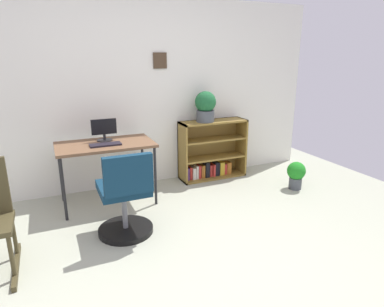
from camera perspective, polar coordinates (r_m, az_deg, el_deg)
ground_plane at (r=2.73m, az=1.30°, el=-20.35°), size 6.24×6.24×0.00m
wall_back at (r=4.26m, az=-11.08°, el=9.75°), size 5.20×0.12×2.32m
desk at (r=3.80m, az=-14.57°, el=0.89°), size 1.04×0.60×0.71m
monitor at (r=3.87m, az=-14.79°, el=3.89°), size 0.28×0.17×0.25m
keyboard at (r=3.70m, az=-14.56°, el=1.49°), size 0.33×0.14×0.02m
office_chair at (r=3.15m, az=-11.30°, el=-7.84°), size 0.52×0.55×0.84m
bookshelf_low at (r=4.60m, az=3.23°, el=0.20°), size 0.92×0.30×0.80m
potted_plant_on_shelf at (r=4.36m, az=2.31°, el=8.11°), size 0.27×0.27×0.40m
potted_plant_floor at (r=4.41m, az=17.35°, el=-3.31°), size 0.23×0.23×0.35m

